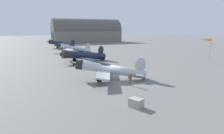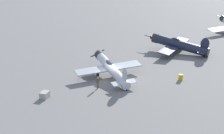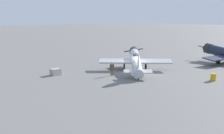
{
  "view_description": "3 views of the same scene",
  "coord_description": "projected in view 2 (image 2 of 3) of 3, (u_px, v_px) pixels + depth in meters",
  "views": [
    {
      "loc": [
        21.59,
        -17.74,
        7.12
      ],
      "look_at": [
        -0.0,
        0.0,
        1.8
      ],
      "focal_mm": 32.26,
      "sensor_mm": 36.0,
      "label": 1
    },
    {
      "loc": [
        41.73,
        20.65,
        19.41
      ],
      "look_at": [
        -0.0,
        0.0,
        1.8
      ],
      "focal_mm": 56.31,
      "sensor_mm": 36.0,
      "label": 2
    },
    {
      "loc": [
        22.32,
        23.77,
        7.26
      ],
      "look_at": [
        3.88,
        -0.21,
        1.1
      ],
      "focal_mm": 39.45,
      "sensor_mm": 36.0,
      "label": 3
    }
  ],
  "objects": [
    {
      "name": "ground_plane",
      "position": [
        112.0,
        79.0,
        50.42
      ],
      "size": [
        400.0,
        400.0,
        0.0
      ],
      "primitive_type": "plane",
      "color": "slate"
    },
    {
      "name": "airplane_foreground",
      "position": [
        111.0,
        68.0,
        50.31
      ],
      "size": [
        9.26,
        9.21,
        3.22
      ],
      "rotation": [
        0.0,
        0.0,
        4.03
      ],
      "color": "#B7BABF",
      "rests_on": "ground_plane"
    },
    {
      "name": "airplane_mid_apron",
      "position": [
        178.0,
        44.0,
        61.25
      ],
      "size": [
        10.66,
        12.0,
        3.37
      ],
      "rotation": [
        0.0,
        0.0,
        4.66
      ],
      "color": "#1E2338",
      "rests_on": "ground_plane"
    },
    {
      "name": "fuel_drum",
      "position": [
        181.0,
        77.0,
        49.84
      ],
      "size": [
        0.67,
        0.67,
        0.84
      ],
      "color": "gold",
      "rests_on": "ground_plane"
    },
    {
      "name": "equipment_crate",
      "position": [
        45.0,
        95.0,
        44.4
      ],
      "size": [
        1.3,
        1.05,
        0.81
      ],
      "rotation": [
        0.0,
        0.0,
        3.25
      ],
      "color": "#9E998E",
      "rests_on": "ground_plane"
    },
    {
      "name": "ground_crew_mechanic",
      "position": [
        98.0,
        81.0,
        46.88
      ],
      "size": [
        0.66,
        0.25,
        1.71
      ],
      "rotation": [
        0.0,
        0.0,
        4.68
      ],
      "color": "brown",
      "rests_on": "ground_plane"
    }
  ]
}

